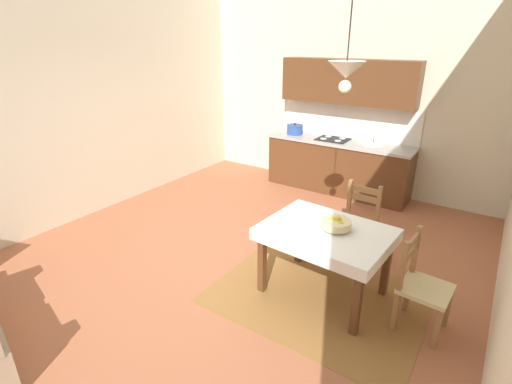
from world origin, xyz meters
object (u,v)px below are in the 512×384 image
kitchen_cabinetry (340,143)px  dining_table (326,241)px  dining_chair_kitchen_side (357,225)px  pendant_lamp (346,71)px  fruit_bowl (336,224)px  dining_chair_window_side (421,286)px

kitchen_cabinetry → dining_table: size_ratio=1.92×
dining_chair_kitchen_side → dining_table: bearing=-91.9°
pendant_lamp → fruit_bowl: bearing=-12.7°
dining_chair_window_side → fruit_bowl: dining_chair_window_side is taller
dining_table → dining_chair_window_side: bearing=0.9°
dining_table → dining_chair_kitchen_side: bearing=88.1°
dining_chair_window_side → pendant_lamp: pendant_lamp is taller
dining_table → kitchen_cabinetry: bearing=110.0°
kitchen_cabinetry → pendant_lamp: bearing=-68.9°
fruit_bowl → kitchen_cabinetry: bearing=111.7°
dining_chair_kitchen_side → pendant_lamp: pendant_lamp is taller
pendant_lamp → dining_chair_kitchen_side: bearing=90.9°
dining_table → dining_chair_window_side: size_ratio=1.38×
dining_table → pendant_lamp: pendant_lamp is taller
dining_table → pendant_lamp: bearing=51.9°
dining_table → dining_chair_kitchen_side: (0.03, 0.86, -0.17)m
dining_table → fruit_bowl: size_ratio=4.28×
fruit_bowl → pendant_lamp: (-0.03, 0.01, 1.44)m
dining_chair_kitchen_side → fruit_bowl: (0.04, -0.82, 0.37)m
dining_table → dining_chair_kitchen_side: size_ratio=1.38×
dining_table → pendant_lamp: (0.04, 0.05, 1.63)m
dining_chair_kitchen_side → fruit_bowl: dining_chair_kitchen_side is taller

